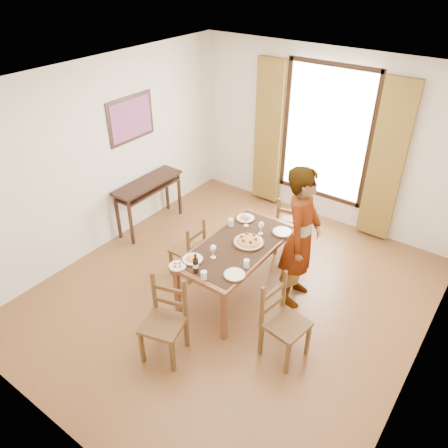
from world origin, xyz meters
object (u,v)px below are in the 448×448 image
Objects in this scene: man at (301,238)px; dining_table at (238,249)px; pasta_platter at (249,240)px; console_table at (148,188)px.

dining_table is at bearing 108.71° from man.
man is 4.62× the size of pasta_platter.
dining_table is 0.89× the size of man.
man is (0.66, 0.36, 0.24)m from dining_table.
console_table reaches higher than dining_table.
man is at bearing -3.17° from console_table.
pasta_platter is (2.13, -0.41, 0.12)m from console_table.
console_table is 2.17m from pasta_platter.
man is at bearing 23.99° from pasta_platter.
pasta_platter is (0.09, 0.11, 0.12)m from dining_table.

